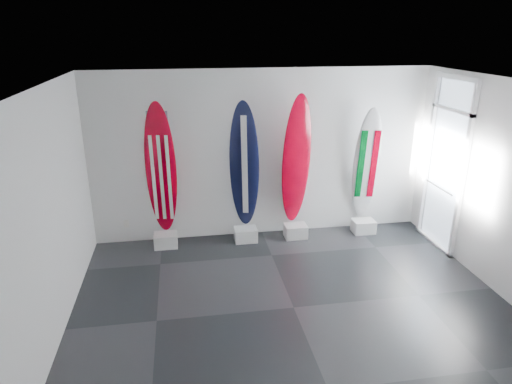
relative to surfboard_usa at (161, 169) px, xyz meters
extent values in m
plane|color=black|center=(1.77, -2.28, -1.39)|extent=(6.00, 6.00, 0.00)
plane|color=white|center=(1.77, -2.28, 1.61)|extent=(6.00, 6.00, 0.00)
plane|color=silver|center=(1.77, 0.22, 0.11)|extent=(6.00, 0.00, 6.00)
plane|color=silver|center=(1.77, -4.78, 0.11)|extent=(6.00, 0.00, 6.00)
plane|color=silver|center=(-1.23, -2.28, 0.11)|extent=(0.00, 5.00, 5.00)
plane|color=silver|center=(4.77, -2.28, 0.11)|extent=(0.00, 5.00, 5.00)
cube|color=silver|center=(0.00, -0.10, -1.27)|extent=(0.40, 0.30, 0.24)
ellipsoid|color=#9A0014|center=(0.00, 0.00, 0.00)|extent=(0.55, 0.29, 2.30)
cube|color=silver|center=(1.41, -0.10, -1.27)|extent=(0.40, 0.30, 0.24)
ellipsoid|color=black|center=(1.41, 0.00, -0.01)|extent=(0.58, 0.42, 2.29)
cube|color=silver|center=(2.34, -0.10, -1.27)|extent=(0.40, 0.30, 0.24)
ellipsoid|color=#9A0014|center=(2.34, 0.00, 0.04)|extent=(0.59, 0.41, 2.38)
cube|color=silver|center=(3.65, -0.10, -1.27)|extent=(0.40, 0.30, 0.24)
ellipsoid|color=silver|center=(3.65, 0.00, -0.09)|extent=(0.53, 0.44, 2.13)
cube|color=silver|center=(-0.68, 0.20, -1.04)|extent=(0.09, 0.02, 0.13)
camera|label=1|loc=(0.38, -7.47, 2.24)|focal=31.93mm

